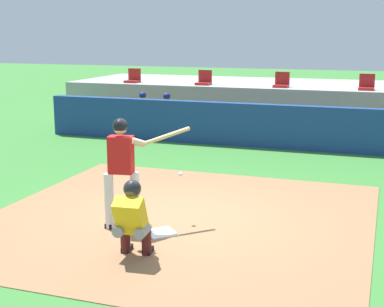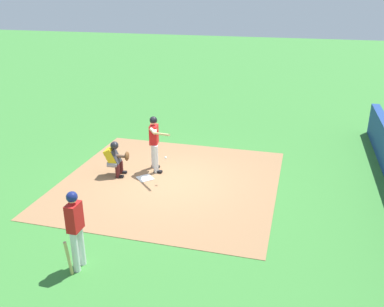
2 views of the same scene
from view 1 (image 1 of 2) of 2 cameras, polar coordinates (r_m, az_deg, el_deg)
ground_plane at (r=9.70m, az=-1.37°, el=-6.61°), size 80.00×80.00×0.00m
dirt_infield at (r=9.70m, az=-1.37°, el=-6.58°), size 6.40×6.40×0.01m
home_plate at (r=8.99m, az=-3.18°, el=-8.01°), size 0.62×0.62×0.02m
batter_at_plate at (r=9.05m, az=-6.98°, el=-1.25°), size 1.15×1.00×1.80m
catcher_crouched at (r=7.99m, az=-6.02°, el=-6.25°), size 0.52×2.05×1.13m
dugout_wall at (r=15.64m, az=7.02°, el=2.81°), size 13.00×0.30×1.20m
dugout_bench at (r=16.67m, az=7.72°, el=2.06°), size 11.80×0.44×0.45m
dugout_player_0 at (r=17.67m, az=-5.15°, el=4.17°), size 0.49×0.70×1.30m
dugout_player_1 at (r=17.35m, az=-2.70°, el=4.06°), size 0.49×0.70×1.30m
stands_platform at (r=19.91m, az=9.75°, el=5.02°), size 15.00×4.40×1.40m
stadium_seat_0 at (r=19.92m, az=-5.97°, el=7.55°), size 0.46×0.46×0.48m
stadium_seat_1 at (r=18.96m, az=1.23°, el=7.38°), size 0.46×0.46×0.48m
stadium_seat_2 at (r=18.33m, az=9.04°, el=7.06°), size 0.46×0.46×0.48m
stadium_seat_3 at (r=18.05m, az=17.23°, el=6.59°), size 0.46×0.46×0.48m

